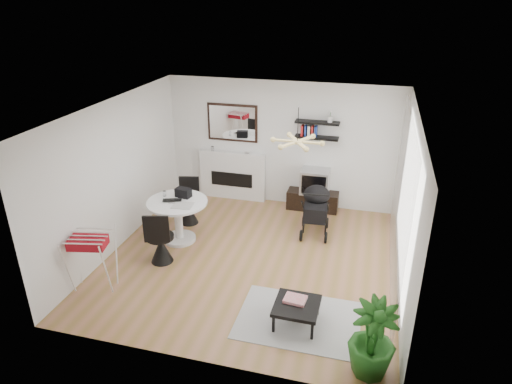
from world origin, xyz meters
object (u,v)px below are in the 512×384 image
(fireplace, at_px, (233,170))
(tv_console, at_px, (313,200))
(dining_table, at_px, (178,215))
(crt_tv, at_px, (315,181))
(drying_rack, at_px, (92,260))
(stroller, at_px, (315,212))
(coffee_table, at_px, (297,306))
(potted_plant, at_px, (373,339))

(fireplace, relative_size, tv_console, 1.98)
(dining_table, bearing_deg, crt_tv, 41.21)
(drying_rack, height_order, stroller, stroller)
(drying_rack, bearing_deg, dining_table, 56.33)
(fireplace, xyz_separation_m, crt_tv, (1.88, -0.13, -0.02))
(drying_rack, xyz_separation_m, stroller, (3.12, 2.72, -0.06))
(tv_console, height_order, dining_table, dining_table)
(coffee_table, relative_size, potted_plant, 0.61)
(crt_tv, height_order, dining_table, crt_tv)
(dining_table, bearing_deg, stroller, 21.81)
(potted_plant, bearing_deg, drying_rack, 171.01)
(stroller, xyz_separation_m, coffee_table, (0.14, -2.74, -0.15))
(fireplace, distance_m, crt_tv, 1.88)
(drying_rack, relative_size, potted_plant, 0.93)
(coffee_table, bearing_deg, tv_console, 95.06)
(tv_console, relative_size, crt_tv, 1.84)
(tv_console, bearing_deg, crt_tv, -5.74)
(stroller, relative_size, coffee_table, 1.65)
(drying_rack, xyz_separation_m, coffee_table, (3.26, -0.03, -0.21))
(dining_table, bearing_deg, potted_plant, -33.81)
(fireplace, relative_size, dining_table, 1.92)
(tv_console, bearing_deg, fireplace, 176.15)
(drying_rack, bearing_deg, potted_plant, -21.19)
(drying_rack, bearing_deg, stroller, 28.83)
(tv_console, height_order, drying_rack, drying_rack)
(fireplace, relative_size, coffee_table, 3.40)
(crt_tv, bearing_deg, coffee_table, -85.43)
(dining_table, height_order, stroller, stroller)
(fireplace, distance_m, potted_plant, 5.57)
(crt_tv, xyz_separation_m, potted_plant, (1.34, -4.41, -0.15))
(dining_table, xyz_separation_m, stroller, (2.44, 0.98, -0.09))
(crt_tv, relative_size, potted_plant, 0.57)
(coffee_table, bearing_deg, crt_tv, 94.57)
(stroller, bearing_deg, drying_rack, -143.74)
(fireplace, distance_m, drying_rack, 4.01)
(fireplace, distance_m, coffee_table, 4.47)
(fireplace, height_order, coffee_table, fireplace)
(tv_console, relative_size, dining_table, 0.97)
(stroller, bearing_deg, potted_plant, -75.63)
(coffee_table, bearing_deg, fireplace, 119.28)
(drying_rack, bearing_deg, crt_tv, 39.40)
(crt_tv, bearing_deg, tv_console, 174.26)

